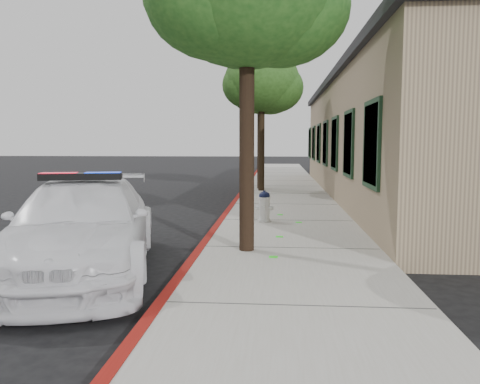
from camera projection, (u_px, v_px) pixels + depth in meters
name	position (u px, v px, depth m)	size (l,w,h in m)	color
ground	(198.00, 254.00, 8.55)	(120.00, 120.00, 0.00)	black
sidewalk	(286.00, 223.00, 11.39)	(3.20, 60.00, 0.15)	#9B978D
red_curb	(221.00, 222.00, 11.51)	(0.14, 60.00, 0.16)	maroon
clapboard_building	(430.00, 138.00, 16.73)	(7.30, 20.89, 4.24)	tan
police_car	(83.00, 227.00, 7.25)	(3.08, 5.22, 1.54)	white
fire_hydrant	(264.00, 206.00, 11.15)	(0.42, 0.36, 0.72)	silver
street_tree_mid	(262.00, 83.00, 18.03)	(3.06, 2.81, 5.36)	black
street_tree_far	(262.00, 86.00, 18.79)	(2.86, 2.92, 5.34)	black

